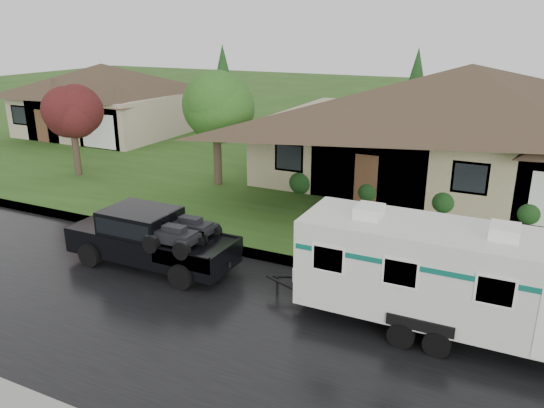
{
  "coord_description": "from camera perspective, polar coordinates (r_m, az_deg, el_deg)",
  "views": [
    {
      "loc": [
        4.65,
        -12.25,
        7.39
      ],
      "look_at": [
        -2.28,
        2.0,
        2.04
      ],
      "focal_mm": 35.0,
      "sensor_mm": 36.0,
      "label": 1
    }
  ],
  "objects": [
    {
      "name": "curb",
      "position": [
        16.89,
        7.41,
        -7.18
      ],
      "size": [
        140.0,
        0.5,
        0.15
      ],
      "primitive_type": "cube",
      "color": "gray",
      "rests_on": "ground"
    },
    {
      "name": "pickup_truck",
      "position": [
        17.42,
        -13.15,
        -3.39
      ],
      "size": [
        5.59,
        2.12,
        1.86
      ],
      "color": "black",
      "rests_on": "ground"
    },
    {
      "name": "tree_red",
      "position": [
        28.3,
        -20.74,
        8.99
      ],
      "size": [
        2.68,
        2.68,
        4.44
      ],
      "color": "#382B1E",
      "rests_on": "lawn"
    },
    {
      "name": "road",
      "position": [
        13.46,
        1.33,
        -14.63
      ],
      "size": [
        140.0,
        8.0,
        0.01
      ],
      "primitive_type": "cube",
      "color": "black",
      "rests_on": "ground"
    },
    {
      "name": "shrub_row",
      "position": [
        22.73,
        18.05,
        0.46
      ],
      "size": [
        13.6,
        1.0,
        1.0
      ],
      "color": "#143814",
      "rests_on": "lawn"
    },
    {
      "name": "house_far",
      "position": [
        38.83,
        -17.54,
        11.28
      ],
      "size": [
        10.8,
        8.64,
        5.8
      ],
      "color": "tan",
      "rests_on": "lawn"
    },
    {
      "name": "tree_left_green",
      "position": [
        24.86,
        -6.05,
        10.42
      ],
      "size": [
        3.25,
        3.25,
        5.37
      ],
      "color": "#382B1E",
      "rests_on": "lawn"
    },
    {
      "name": "lawn",
      "position": [
        28.59,
        15.72,
        3.12
      ],
      "size": [
        140.0,
        26.0,
        0.15
      ],
      "primitive_type": "cube",
      "color": "#284B17",
      "rests_on": "ground"
    },
    {
      "name": "ground",
      "position": [
        15.04,
        4.57,
        -10.84
      ],
      "size": [
        140.0,
        140.0,
        0.0
      ],
      "primitive_type": "plane",
      "color": "#284B17",
      "rests_on": "ground"
    },
    {
      "name": "house_main",
      "position": [
        26.46,
        20.83,
        9.2
      ],
      "size": [
        19.44,
        10.8,
        6.9
      ],
      "color": "tan",
      "rests_on": "lawn"
    },
    {
      "name": "travel_trailer",
      "position": [
        13.76,
        16.85,
        -6.9
      ],
      "size": [
        6.89,
        2.42,
        3.09
      ],
      "color": "silver",
      "rests_on": "ground"
    }
  ]
}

